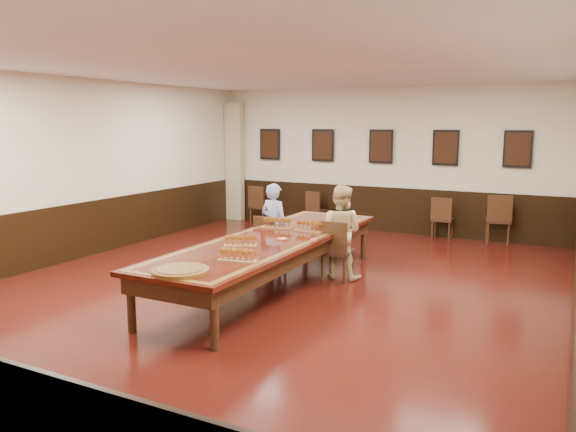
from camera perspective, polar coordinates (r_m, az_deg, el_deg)
The scene contains 23 objects.
floor at distance 8.38m, azimuth -1.59°, elevation -7.33°, with size 8.00×10.00×0.02m, color black.
ceiling at distance 8.06m, azimuth -1.70°, elevation 15.15°, with size 8.00×10.00×0.02m, color white.
wall_back at distance 12.66m, azimuth 9.49°, elevation 5.64°, with size 8.00×0.02×3.20m, color beige.
wall_left at distance 10.60m, azimuth -21.01°, elevation 4.44°, with size 0.02×10.00×3.20m, color beige.
chair_man at distance 9.40m, azimuth -1.75°, elevation -2.62°, with size 0.42×0.45×0.89m, color black, non-canonical shape.
chair_woman at distance 8.72m, azimuth 5.05°, elevation -3.44°, with size 0.44×0.48×0.94m, color black, non-canonical shape.
spare_chair_a at distance 13.40m, azimuth -2.75°, elevation 1.09°, with size 0.44×0.48×0.94m, color black, non-canonical shape.
spare_chair_b at distance 13.12m, azimuth 2.99°, elevation 0.72°, with size 0.40×0.43×0.85m, color black, non-canonical shape.
spare_chair_c at distance 12.15m, azimuth 15.43°, elevation -0.20°, with size 0.42×0.46×0.90m, color black, non-canonical shape.
spare_chair_d at distance 12.04m, azimuth 20.57°, elevation -0.28°, with size 0.47×0.51×1.00m, color black, non-canonical shape.
person_man at distance 9.42m, azimuth -1.41°, elevation -0.95°, with size 0.52×0.34×1.42m, color #5067C8.
person_woman at distance 8.76m, azimuth 5.31°, elevation -1.62°, with size 0.73×0.57×1.47m, color beige.
pink_phone at distance 8.06m, azimuth 2.66°, elevation -2.39°, with size 0.07×0.14×0.01m, color #D74774.
curtain at distance 14.12m, azimuth -5.46°, elevation 5.49°, with size 0.45×0.18×2.90m, color #BDB582.
wainscoting at distance 8.24m, azimuth -1.61°, elevation -3.93°, with size 8.00×10.00×1.00m.
conference_table at distance 8.22m, azimuth -1.61°, elevation -3.18°, with size 1.40×5.00×0.76m.
posters at distance 12.58m, azimuth 9.43°, elevation 6.99°, with size 6.14×0.04×0.74m.
flight_a at distance 8.91m, azimuth -1.10°, elevation -0.73°, with size 0.50×0.23×0.18m.
flight_b at distance 8.62m, azimuth 2.19°, elevation -1.07°, with size 0.50×0.21×0.18m.
flight_c at distance 7.61m, azimuth -4.86°, elevation -2.56°, with size 0.45×0.34×0.17m.
flight_d at distance 6.78m, azimuth -5.18°, elevation -4.01°, with size 0.49×0.24×0.18m.
red_plate_grp at distance 8.05m, azimuth -0.56°, elevation -2.36°, with size 0.19×0.19×0.02m.
carved_platter at distance 6.41m, azimuth -10.89°, elevation -5.48°, with size 0.76×0.76×0.05m.
Camera 1 is at (3.90, -7.01, 2.40)m, focal length 35.00 mm.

